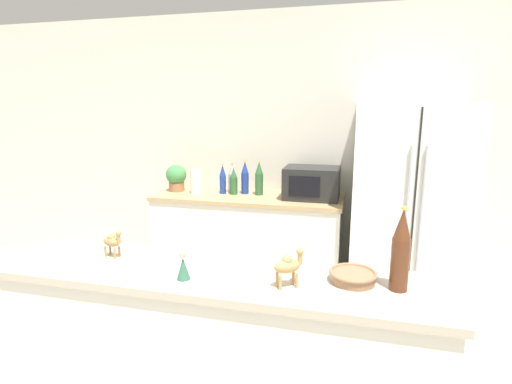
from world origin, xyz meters
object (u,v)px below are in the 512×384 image
paper_towel_roll (196,181)px  back_bottle_3 (259,179)px  potted_plant (176,177)px  back_bottle_2 (245,178)px  wine_bottle (401,251)px  refrigerator (407,209)px  microwave (312,183)px  back_bottle_0 (234,181)px  back_bottle_1 (223,179)px  fruit_bowl (353,276)px  camel_figurine (112,241)px  back_bottle_4 (232,178)px  wise_man_figurine_crimson (183,266)px  camel_figurine_second (288,265)px

paper_towel_roll → back_bottle_3: bearing=8.4°
potted_plant → back_bottle_2: (0.67, 0.05, 0.01)m
back_bottle_3 → wine_bottle: wine_bottle is taller
refrigerator → back_bottle_3: size_ratio=5.42×
microwave → back_bottle_3: back_bottle_3 is taller
refrigerator → back_bottle_0: 1.53m
back_bottle_1 → back_bottle_3: bearing=4.7°
back_bottle_3 → wine_bottle: bearing=-61.6°
fruit_bowl → camel_figurine: 1.14m
back_bottle_3 → fruit_bowl: back_bottle_3 is taller
wine_bottle → paper_towel_roll: bearing=131.5°
potted_plant → paper_towel_roll: (0.23, -0.06, -0.02)m
back_bottle_2 → back_bottle_4: (-0.13, 0.03, -0.02)m
paper_towel_roll → fruit_bowl: (1.47, -1.82, -0.00)m
back_bottle_2 → back_bottle_1: bearing=-166.4°
back_bottle_4 → wise_man_figurine_crimson: bearing=-77.8°
back_bottle_1 → back_bottle_4: (0.07, 0.08, 0.00)m
back_bottle_3 → camel_figurine_second: 2.12m
back_bottle_1 → microwave: bearing=0.1°
fruit_bowl → back_bottle_1: bearing=122.9°
refrigerator → back_bottle_1: bearing=176.3°
potted_plant → back_bottle_2: back_bottle_2 is taller
paper_towel_roll → back_bottle_0: 0.36m
back_bottle_2 → camel_figurine: 1.93m
paper_towel_roll → wise_man_figurine_crimson: paper_towel_roll is taller
back_bottle_2 → wise_man_figurine_crimson: size_ratio=2.34×
microwave → back_bottle_2: size_ratio=1.53×
potted_plant → back_bottle_3: 0.82m
microwave → back_bottle_3: (-0.49, 0.03, 0.01)m
microwave → wine_bottle: (0.56, -1.91, 0.11)m
back_bottle_0 → back_bottle_4: bearing=116.1°
paper_towel_roll → wine_bottle: (1.64, -1.85, 0.13)m
refrigerator → camel_figurine: (-1.55, -1.77, 0.19)m
wine_bottle → camel_figurine_second: bearing=-169.1°
wine_bottle → camel_figurine: 1.32m
fruit_bowl → refrigerator: bearing=77.0°
camel_figurine → wine_bottle: bearing=-1.5°
paper_towel_roll → wise_man_figurine_crimson: bearing=-68.7°
refrigerator → back_bottle_2: 1.45m
back_bottle_2 → back_bottle_3: bearing=-8.3°
back_bottle_0 → wine_bottle: 2.30m
microwave → back_bottle_0: 0.72m
potted_plant → fruit_bowl: potted_plant is taller
fruit_bowl → camel_figurine_second: size_ratio=1.24×
back_bottle_1 → wine_bottle: wine_bottle is taller
microwave → wine_bottle: wine_bottle is taller
fruit_bowl → wise_man_figurine_crimson: size_ratio=1.49×
back_bottle_1 → back_bottle_2: back_bottle_2 is taller
camel_figurine_second → wine_bottle: bearing=10.9°
paper_towel_roll → fruit_bowl: 2.34m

